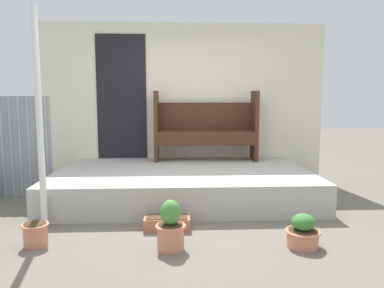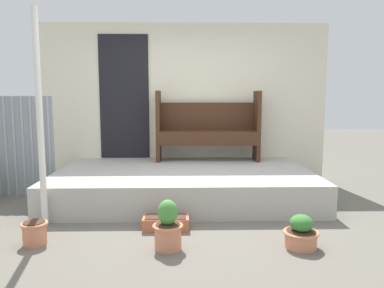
{
  "view_description": "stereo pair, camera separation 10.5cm",
  "coord_description": "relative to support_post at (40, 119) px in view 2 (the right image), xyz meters",
  "views": [
    {
      "loc": [
        -0.19,
        -4.12,
        1.43
      ],
      "look_at": [
        0.03,
        0.36,
        0.85
      ],
      "focal_mm": 35.0,
      "sensor_mm": 36.0,
      "label": 1
    },
    {
      "loc": [
        -0.08,
        -4.12,
        1.43
      ],
      "look_at": [
        0.03,
        0.36,
        0.85
      ],
      "focal_mm": 35.0,
      "sensor_mm": 36.0,
      "label": 2
    }
  ],
  "objects": [
    {
      "name": "flower_pot_right",
      "position": [
        2.65,
        -0.68,
        -1.04
      ],
      "size": [
        0.34,
        0.34,
        0.32
      ],
      "color": "tan",
      "rests_on": "ground_plane"
    },
    {
      "name": "ground_plane",
      "position": [
        1.62,
        0.07,
        -1.18
      ],
      "size": [
        24.0,
        24.0,
        0.0
      ],
      "primitive_type": "plane",
      "color": "#666056"
    },
    {
      "name": "house_wall",
      "position": [
        1.5,
        2.17,
        0.12
      ],
      "size": [
        4.72,
        0.08,
        2.6
      ],
      "color": "beige",
      "rests_on": "ground_plane"
    },
    {
      "name": "flower_pot_middle",
      "position": [
        1.39,
        -0.68,
        -0.97
      ],
      "size": [
        0.29,
        0.29,
        0.48
      ],
      "color": "tan",
      "rests_on": "ground_plane"
    },
    {
      "name": "flower_pot_left",
      "position": [
        0.1,
        -0.53,
        -1.06
      ],
      "size": [
        0.26,
        0.26,
        0.23
      ],
      "color": "tan",
      "rests_on": "ground_plane"
    },
    {
      "name": "bench",
      "position": [
        1.93,
        1.89,
        -0.22
      ],
      "size": [
        1.63,
        0.42,
        1.11
      ],
      "rotation": [
        0.0,
        0.0,
        -0.01
      ],
      "color": "#422616",
      "rests_on": "porch_slab"
    },
    {
      "name": "support_post",
      "position": [
        0.0,
        0.0,
        0.0
      ],
      "size": [
        0.07,
        0.07,
        2.36
      ],
      "color": "white",
      "rests_on": "ground_plane"
    },
    {
      "name": "planter_box_rect",
      "position": [
        1.35,
        -0.15,
        -1.11
      ],
      "size": [
        0.5,
        0.23,
        0.14
      ],
      "color": "#B26042",
      "rests_on": "ground_plane"
    },
    {
      "name": "porch_slab",
      "position": [
        1.55,
        1.1,
        -0.98
      ],
      "size": [
        3.52,
        2.07,
        0.4
      ],
      "color": "#B2AFA8",
      "rests_on": "ground_plane"
    }
  ]
}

